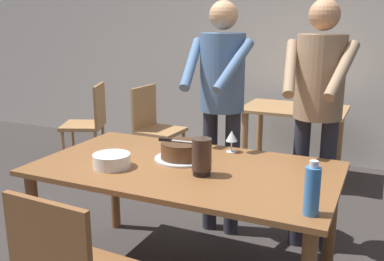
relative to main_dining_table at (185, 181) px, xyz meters
The scene contains 13 objects.
back_wall 2.89m from the main_dining_table, 90.00° to the left, with size 10.00×0.12×2.70m, color silver.
main_dining_table is the anchor object (origin of this frame).
cake_on_platter 0.20m from the main_dining_table, 123.88° to the left, with size 0.34×0.34×0.11m.
cake_knife 0.28m from the main_dining_table, 144.68° to the left, with size 0.27×0.04×0.02m.
plate_stack 0.45m from the main_dining_table, 153.17° to the right, with size 0.22×0.22×0.08m.
wine_glass_near 0.46m from the main_dining_table, 68.32° to the left, with size 0.08×0.08×0.14m.
water_bottle 0.89m from the main_dining_table, 24.44° to the right, with size 0.07×0.07×0.25m.
hurricane_lamp 0.27m from the main_dining_table, 32.77° to the right, with size 0.11×0.11×0.21m.
person_cutting_cake 0.82m from the main_dining_table, 93.39° to the left, with size 0.47×0.56×1.72m.
person_standing_beside 1.05m from the main_dining_table, 49.29° to the left, with size 0.47×0.56×1.72m.
background_table 2.12m from the main_dining_table, 84.27° to the left, with size 1.00×0.70×0.74m.
background_chair_0 2.15m from the main_dining_table, 124.38° to the left, with size 0.46×0.46×0.90m.
background_chair_1 2.59m from the main_dining_table, 140.23° to the left, with size 0.58×0.58×0.90m.
Camera 1 is at (1.05, -2.18, 1.59)m, focal length 40.47 mm.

